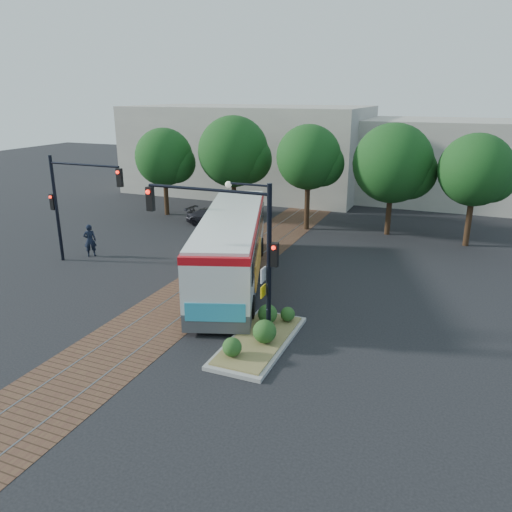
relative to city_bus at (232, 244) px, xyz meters
The scene contains 10 objects.
ground 5.32m from the city_bus, 100.57° to the right, with size 120.00×120.00×0.00m, color black.
trackbed 2.30m from the city_bus, 136.25° to the right, with size 3.60×40.00×0.02m.
tree_row 11.91m from the city_bus, 88.50° to the left, with size 26.40×5.60×7.67m.
warehouses 23.99m from the city_bus, 93.44° to the left, with size 40.00×13.00×8.00m.
city_bus is the anchor object (origin of this frame).
traffic_island 7.15m from the city_bus, 55.86° to the right, with size 2.20×5.20×1.13m.
signal_pole_main 6.77m from the city_bus, 62.51° to the right, with size 5.49×0.46×6.00m.
signal_pole_left 9.51m from the city_bus, behind, with size 4.99×0.34×6.00m.
officer 9.43m from the city_bus, behind, with size 0.71×0.46×1.93m, color black.
parked_car 11.16m from the city_bus, 121.74° to the left, with size 1.73×4.25×1.23m, color black.
Camera 1 is at (11.28, -16.99, 9.25)m, focal length 35.00 mm.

